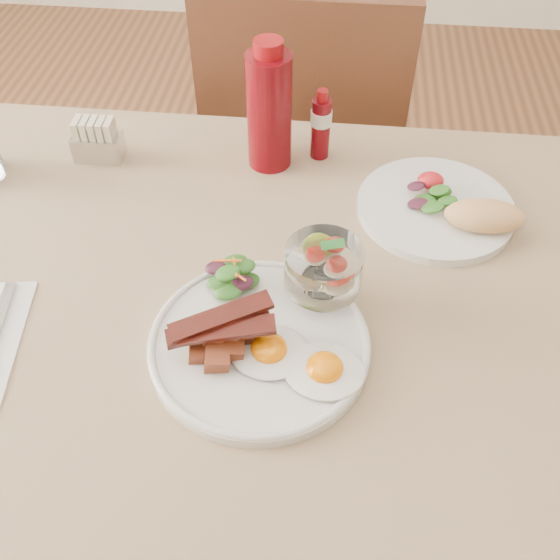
# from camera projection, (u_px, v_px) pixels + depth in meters

# --- Properties ---
(table) EXTENTS (1.33, 0.88, 0.75)m
(table) POSITION_uv_depth(u_px,v_px,m) (269.00, 342.00, 0.91)
(table) COLOR #4F2C19
(table) RESTS_ON ground
(chair_far) EXTENTS (0.42, 0.42, 0.93)m
(chair_far) POSITION_uv_depth(u_px,v_px,m) (303.00, 151.00, 1.46)
(chair_far) COLOR #4F2C19
(chair_far) RESTS_ON ground
(main_plate) EXTENTS (0.28, 0.28, 0.02)m
(main_plate) POSITION_uv_depth(u_px,v_px,m) (259.00, 345.00, 0.79)
(main_plate) COLOR silver
(main_plate) RESTS_ON table
(fried_eggs) EXTENTS (0.19, 0.14, 0.03)m
(fried_eggs) POSITION_uv_depth(u_px,v_px,m) (296.00, 360.00, 0.75)
(fried_eggs) COLOR white
(fried_eggs) RESTS_ON main_plate
(bacon_potato_pile) EXTENTS (0.14, 0.09, 0.05)m
(bacon_potato_pile) POSITION_uv_depth(u_px,v_px,m) (222.00, 336.00, 0.75)
(bacon_potato_pile) COLOR maroon
(bacon_potato_pile) RESTS_ON main_plate
(side_salad) EXTENTS (0.08, 0.08, 0.04)m
(side_salad) POSITION_uv_depth(u_px,v_px,m) (232.00, 277.00, 0.83)
(side_salad) COLOR #1D5115
(side_salad) RESTS_ON main_plate
(fruit_cup) EXTENTS (0.10, 0.10, 0.10)m
(fruit_cup) POSITION_uv_depth(u_px,v_px,m) (324.00, 268.00, 0.79)
(fruit_cup) COLOR white
(fruit_cup) RESTS_ON main_plate
(second_plate) EXTENTS (0.25, 0.24, 0.06)m
(second_plate) POSITION_uv_depth(u_px,v_px,m) (447.00, 209.00, 0.95)
(second_plate) COLOR silver
(second_plate) RESTS_ON table
(ketchup_bottle) EXTENTS (0.09, 0.09, 0.21)m
(ketchup_bottle) POSITION_uv_depth(u_px,v_px,m) (269.00, 109.00, 0.98)
(ketchup_bottle) COLOR #58050B
(ketchup_bottle) RESTS_ON table
(hot_sauce_bottle) EXTENTS (0.04, 0.04, 0.12)m
(hot_sauce_bottle) POSITION_uv_depth(u_px,v_px,m) (321.00, 125.00, 1.03)
(hot_sauce_bottle) COLOR #58050B
(hot_sauce_bottle) RESTS_ON table
(sugar_caddy) EXTENTS (0.08, 0.05, 0.07)m
(sugar_caddy) POSITION_uv_depth(u_px,v_px,m) (97.00, 142.00, 1.04)
(sugar_caddy) COLOR silver
(sugar_caddy) RESTS_ON table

